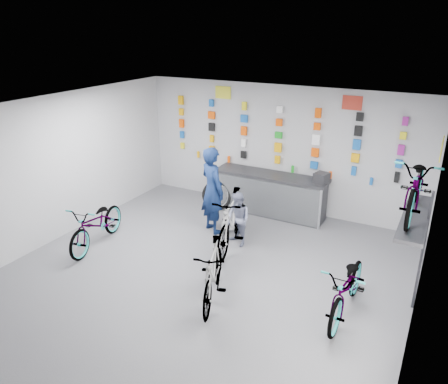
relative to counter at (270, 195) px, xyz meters
The scene contains 20 objects.
floor 3.57m from the counter, 90.00° to the right, with size 8.00×8.00×0.00m, color #4D4C51.
ceiling 4.34m from the counter, 90.00° to the right, with size 8.00×8.00×0.00m, color white.
wall_back 1.11m from the counter, 90.00° to the left, with size 7.00×7.00×0.00m, color #BBBBBD.
wall_left 5.08m from the counter, 134.67° to the right, with size 8.00×8.00×0.00m, color #BBBBBD.
wall_right 5.08m from the counter, 45.33° to the right, with size 8.00×8.00×0.00m, color #BBBBBD.
counter is the anchor object (origin of this frame).
merch_wall 1.37m from the counter, 80.11° to the left, with size 5.53×0.08×1.56m.
wall_bracket 4.18m from the counter, 35.12° to the right, with size 0.39×1.90×2.00m.
sign_left 2.73m from the counter, 163.67° to the left, with size 0.42×0.02×0.30m, color yellow.
sign_right 2.78m from the counter, 15.36° to the left, with size 0.42×0.02×0.30m, color red.
sign_side 4.72m from the counter, 33.92° to the right, with size 0.02×0.40×0.30m, color yellow.
bike_left 4.02m from the counter, 128.43° to the right, with size 0.64×1.83×0.96m, color gray.
bike_center 3.73m from the counter, 81.98° to the right, with size 0.48×1.69×1.02m, color gray.
bike_right 3.98m from the counter, 49.99° to the right, with size 0.63×1.82×0.96m, color gray.
bike_service 1.94m from the counter, 91.00° to the right, with size 0.55×1.96×1.18m, color gray.
bike_wall 4.30m from the counter, 35.76° to the right, with size 0.63×1.80×0.95m, color gray.
clerk 1.69m from the counter, 117.58° to the right, with size 0.70×0.46×1.91m, color #0E1F48.
customer 1.77m from the counter, 89.32° to the right, with size 0.55×0.43×1.14m, color slate.
spare_wheel 1.31m from the counter, 163.49° to the right, with size 0.77×0.41×0.73m.
register 1.35m from the counter, ahead, with size 0.28×0.30×0.22m, color black.
Camera 1 is at (3.56, -5.48, 4.31)m, focal length 35.00 mm.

